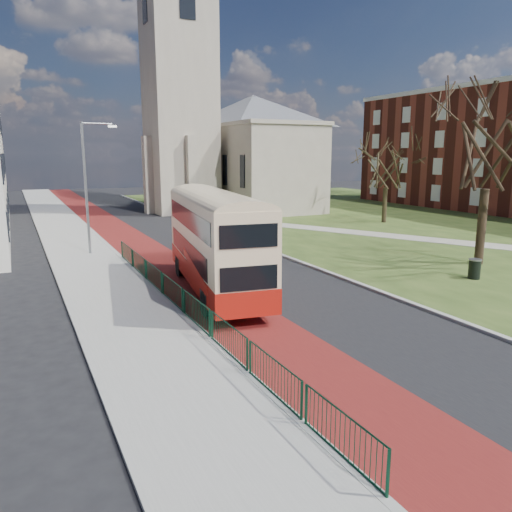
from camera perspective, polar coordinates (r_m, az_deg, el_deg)
ground at (r=17.70m, az=5.00°, el=-9.11°), size 160.00×160.00×0.00m
road_carriageway at (r=36.15m, az=-9.40°, el=1.54°), size 9.00×120.00×0.01m
bus_lane at (r=35.49m, az=-13.57°, el=1.19°), size 3.40×120.00×0.01m
pavement_west at (r=34.89m, az=-19.67°, el=0.74°), size 4.00×120.00×0.12m
kerb_west at (r=35.15m, az=-16.44°, el=1.03°), size 0.25×120.00×0.13m
kerb_east at (r=39.50m, az=-3.84°, el=2.62°), size 0.25×80.00×0.13m
grass_green at (r=50.42m, az=17.64°, el=4.01°), size 40.00×80.00×0.04m
footpath at (r=37.94m, az=23.48°, el=1.28°), size 18.84×32.82×0.03m
pedestrian_railing at (r=19.84m, az=-8.39°, el=-5.18°), size 0.07×24.00×1.12m
gothic_church at (r=56.69m, az=-4.12°, el=18.60°), size 16.38×18.00×40.00m
streetlamp at (r=32.46m, az=-18.65°, el=8.12°), size 2.13×0.18×8.00m
bus at (r=22.45m, az=-4.68°, el=2.10°), size 4.06×10.91×4.46m
winter_tree_near at (r=30.75m, az=25.25°, el=13.22°), size 9.06×9.06×11.01m
winter_tree_far at (r=47.01m, az=14.74°, el=10.54°), size 6.89×6.89×8.09m
litter_bin at (r=27.45m, az=23.70°, el=-1.34°), size 0.73×0.73×1.01m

